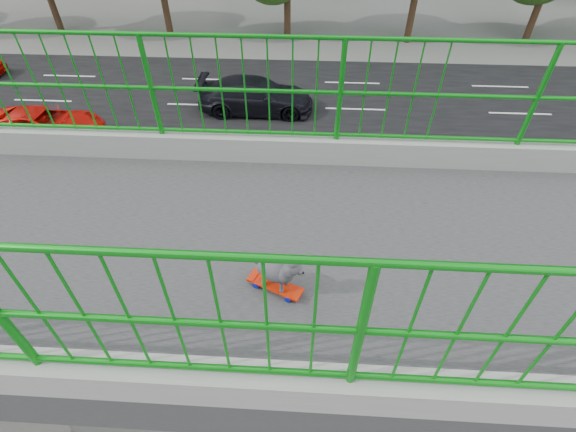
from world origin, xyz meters
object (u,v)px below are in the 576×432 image
(car_0, at_px, (189,239))
(car_5, at_px, (508,252))
(skateboard, at_px, (275,285))
(car_3, at_px, (256,96))
(car_2, at_px, (43,126))
(poodle, at_px, (277,270))

(car_0, bearing_deg, car_5, 90.00)
(skateboard, height_order, car_0, skateboard)
(skateboard, bearing_deg, car_3, -147.28)
(car_5, bearing_deg, car_2, -109.90)
(car_2, height_order, car_5, car_2)
(car_0, xyz_separation_m, car_3, (-9.60, 0.99, 0.10))
(car_2, bearing_deg, car_3, -70.29)
(car_0, relative_size, car_5, 0.97)
(car_2, relative_size, car_3, 0.92)
(car_0, bearing_deg, car_3, 174.13)
(car_5, bearing_deg, skateboard, -44.44)
(poodle, height_order, car_2, poodle)
(car_2, bearing_deg, car_0, -128.84)
(skateboard, relative_size, car_3, 0.09)
(skateboard, height_order, car_5, skateboard)
(skateboard, xyz_separation_m, car_3, (-16.11, -2.37, -6.25))
(car_2, relative_size, car_5, 1.19)
(car_3, bearing_deg, car_2, 109.71)
(car_3, bearing_deg, car_5, -137.66)
(car_2, xyz_separation_m, car_3, (-3.20, 8.93, 0.09))
(car_2, height_order, car_3, car_3)
(poodle, relative_size, car_0, 0.10)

